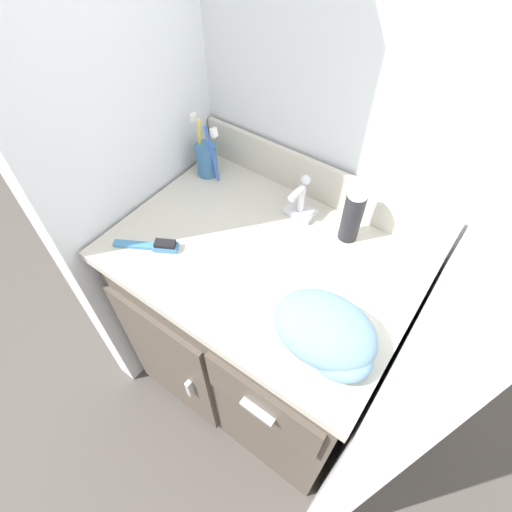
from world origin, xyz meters
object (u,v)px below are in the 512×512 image
(shaving_cream_can, at_px, (353,215))
(hairbrush, at_px, (155,246))
(toothbrush_cup, at_px, (207,159))
(hand_towel, at_px, (328,334))

(shaving_cream_can, height_order, hairbrush, shaving_cream_can)
(toothbrush_cup, xyz_separation_m, shaving_cream_can, (0.50, 0.01, 0.03))
(hairbrush, bearing_deg, hand_towel, -27.19)
(hairbrush, relative_size, hand_towel, 0.69)
(hairbrush, bearing_deg, shaving_cream_can, 11.28)
(toothbrush_cup, bearing_deg, hairbrush, -74.43)
(shaving_cream_can, relative_size, hairbrush, 1.02)
(toothbrush_cup, xyz_separation_m, hairbrush, (0.09, -0.34, -0.05))
(shaving_cream_can, bearing_deg, hairbrush, -139.52)
(shaving_cream_can, bearing_deg, hand_towel, -70.54)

